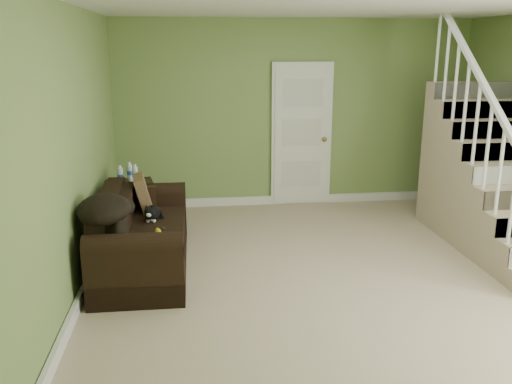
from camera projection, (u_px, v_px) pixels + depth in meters
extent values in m
cube|color=tan|center=(343.00, 280.00, 5.33)|extent=(5.00, 5.50, 0.01)
cube|color=white|center=(356.00, 2.00, 4.65)|extent=(5.00, 5.50, 0.01)
cube|color=#75924E|center=(294.00, 114.00, 7.62)|extent=(5.00, 0.04, 2.60)
cube|color=#75924E|center=(70.00, 157.00, 4.71)|extent=(0.04, 5.50, 2.60)
cube|color=white|center=(293.00, 199.00, 7.92)|extent=(5.00, 0.04, 0.12)
cube|color=white|center=(85.00, 288.00, 5.03)|extent=(0.04, 5.50, 0.12)
cube|color=white|center=(301.00, 135.00, 7.68)|extent=(0.86, 0.05, 2.02)
cube|color=white|center=(302.00, 136.00, 7.66)|extent=(0.78, 0.04, 1.96)
sphere|color=olive|center=(324.00, 139.00, 7.67)|extent=(0.07, 0.07, 0.07)
cylinder|color=white|center=(500.00, 171.00, 5.30)|extent=(0.04, 0.04, 0.90)
cylinder|color=white|center=(488.00, 146.00, 5.51)|extent=(0.04, 0.04, 0.90)
cube|color=tan|center=(506.00, 207.00, 6.01)|extent=(1.00, 0.27, 1.00)
cylinder|color=white|center=(476.00, 122.00, 5.71)|extent=(0.04, 0.04, 0.90)
cube|color=tan|center=(494.00, 192.00, 6.24)|extent=(1.00, 0.27, 1.20)
cylinder|color=white|center=(466.00, 101.00, 5.92)|extent=(0.04, 0.04, 0.90)
cube|color=tan|center=(482.00, 178.00, 6.48)|extent=(1.00, 0.27, 1.40)
cylinder|color=white|center=(456.00, 81.00, 6.12)|extent=(0.04, 0.04, 0.90)
cube|color=tan|center=(472.00, 165.00, 6.71)|extent=(1.00, 0.27, 1.60)
cylinder|color=white|center=(447.00, 62.00, 6.33)|extent=(0.04, 0.04, 0.90)
cube|color=tan|center=(462.00, 153.00, 6.94)|extent=(1.00, 0.27, 1.80)
cylinder|color=white|center=(438.00, 44.00, 6.54)|extent=(0.04, 0.04, 0.90)
cube|color=white|center=(481.00, 79.00, 5.59)|extent=(0.06, 2.46, 1.84)
cube|color=black|center=(145.00, 256.00, 5.64)|extent=(0.86, 1.99, 0.23)
cube|color=black|center=(152.00, 237.00, 5.60)|extent=(0.65, 1.50, 0.20)
cube|color=black|center=(135.00, 276.00, 4.76)|extent=(0.86, 0.23, 0.56)
cube|color=black|center=(150.00, 215.00, 6.44)|extent=(0.86, 0.23, 0.56)
cylinder|color=black|center=(134.00, 246.00, 4.68)|extent=(0.86, 0.23, 0.23)
cylinder|color=black|center=(149.00, 193.00, 6.37)|extent=(0.86, 0.23, 0.23)
cube|color=black|center=(109.00, 222.00, 5.50)|extent=(0.18, 1.53, 0.57)
cube|color=black|center=(122.00, 215.00, 5.50)|extent=(0.13, 1.48, 0.32)
cube|color=black|center=(131.00, 210.00, 6.49)|extent=(0.64, 0.64, 0.66)
cylinder|color=white|center=(120.00, 176.00, 6.30)|extent=(0.06, 0.06, 0.20)
cylinder|color=#2B5AAB|center=(120.00, 176.00, 6.30)|extent=(0.07, 0.07, 0.05)
cylinder|color=white|center=(120.00, 167.00, 6.27)|extent=(0.03, 0.03, 0.03)
cylinder|color=white|center=(135.00, 175.00, 6.36)|extent=(0.06, 0.06, 0.20)
cylinder|color=#2B5AAB|center=(135.00, 175.00, 6.36)|extent=(0.07, 0.07, 0.05)
cylinder|color=white|center=(135.00, 166.00, 6.33)|extent=(0.03, 0.03, 0.03)
cylinder|color=white|center=(130.00, 173.00, 6.48)|extent=(0.06, 0.06, 0.20)
cylinder|color=#2B5AAB|center=(130.00, 173.00, 6.48)|extent=(0.07, 0.07, 0.05)
cylinder|color=white|center=(129.00, 163.00, 6.45)|extent=(0.03, 0.03, 0.03)
ellipsoid|color=black|center=(152.00, 213.00, 5.80)|extent=(0.20, 0.31, 0.16)
ellipsoid|color=white|center=(152.00, 217.00, 5.75)|extent=(0.11, 0.13, 0.08)
sphere|color=black|center=(151.00, 212.00, 5.64)|extent=(0.12, 0.12, 0.11)
ellipsoid|color=white|center=(151.00, 215.00, 5.61)|extent=(0.06, 0.05, 0.05)
cone|color=black|center=(148.00, 207.00, 5.64)|extent=(0.04, 0.05, 0.05)
cone|color=black|center=(154.00, 207.00, 5.64)|extent=(0.04, 0.05, 0.05)
cylinder|color=black|center=(161.00, 215.00, 5.93)|extent=(0.06, 0.22, 0.03)
ellipsoid|color=gold|center=(158.00, 232.00, 5.34)|extent=(0.09, 0.22, 0.06)
cube|color=#4F301F|center=(144.00, 195.00, 6.13)|extent=(0.26, 0.47, 0.46)
ellipsoid|color=black|center=(104.00, 209.00, 4.87)|extent=(0.53, 0.66, 0.25)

